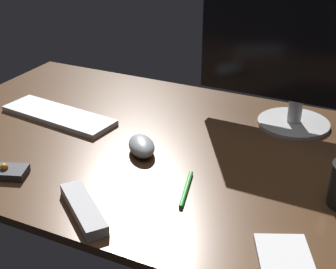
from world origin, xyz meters
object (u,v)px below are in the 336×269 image
(notepad, at_px, (287,266))
(pen, at_px, (186,189))
(tv_remote, at_px, (83,209))
(computer_mouse, at_px, (142,146))
(monitor, at_px, (302,57))
(keyboard, at_px, (58,115))

(notepad, relative_size, pen, 1.19)
(tv_remote, bearing_deg, pen, 85.53)
(computer_mouse, height_order, notepad, computer_mouse)
(tv_remote, bearing_deg, monitor, 102.59)
(computer_mouse, bearing_deg, pen, 17.14)
(monitor, bearing_deg, computer_mouse, -131.85)
(notepad, height_order, pen, notepad)
(keyboard, xyz_separation_m, notepad, (0.75, -0.34, -0.00))
(tv_remote, xyz_separation_m, notepad, (0.42, 0.02, -0.01))
(computer_mouse, bearing_deg, tv_remote, -37.17)
(keyboard, height_order, computer_mouse, computer_mouse)
(tv_remote, relative_size, pen, 1.34)
(monitor, relative_size, computer_mouse, 5.14)
(keyboard, distance_m, pen, 0.53)
(notepad, bearing_deg, computer_mouse, 149.04)
(computer_mouse, distance_m, tv_remote, 0.28)
(keyboard, relative_size, notepad, 2.10)
(computer_mouse, relative_size, notepad, 0.65)
(keyboard, distance_m, notepad, 0.82)
(monitor, height_order, pen, monitor)
(keyboard, xyz_separation_m, pen, (0.49, -0.19, -0.00))
(pen, bearing_deg, tv_remote, -57.04)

